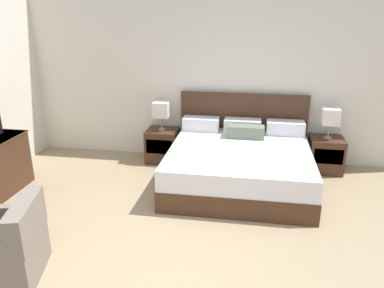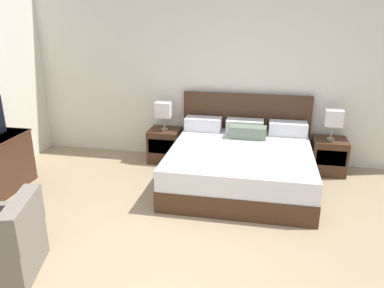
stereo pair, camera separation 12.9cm
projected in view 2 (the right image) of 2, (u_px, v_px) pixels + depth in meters
name	position (u px, v px, depth m)	size (l,w,h in m)	color
wall_back	(212.00, 74.00, 5.91)	(7.09, 0.06, 2.78)	silver
bed	(241.00, 163.00, 5.26)	(2.00, 1.96, 1.12)	#422819
nightstand_left	(165.00, 145.00, 6.12)	(0.49, 0.46, 0.53)	#422819
nightstand_right	(329.00, 156.00, 5.65)	(0.49, 0.46, 0.53)	#422819
table_lamp_left	(164.00, 109.00, 5.92)	(0.25, 0.25, 0.46)	gray
table_lamp_right	(333.00, 118.00, 5.45)	(0.25, 0.25, 0.46)	gray
armchair_companion	(2.00, 247.00, 3.42)	(0.84, 0.83, 0.76)	#70665B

